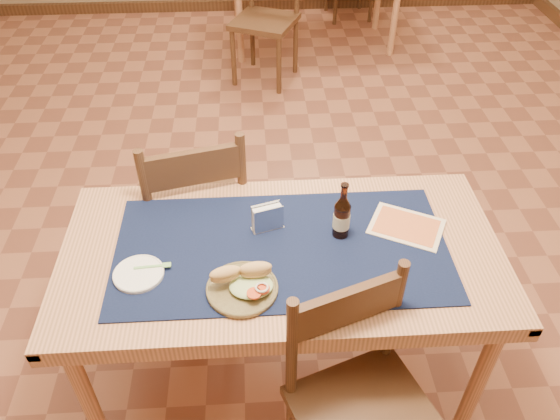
{
  "coord_description": "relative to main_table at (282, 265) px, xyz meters",
  "views": [
    {
      "loc": [
        -0.09,
        -2.19,
        2.15
      ],
      "look_at": [
        0.0,
        -0.7,
        0.85
      ],
      "focal_mm": 35.0,
      "sensor_mm": 36.0,
      "label": 1
    }
  ],
  "objects": [
    {
      "name": "main_table",
      "position": [
        0.0,
        0.0,
        0.0
      ],
      "size": [
        1.6,
        0.8,
        0.75
      ],
      "color": "tan",
      "rests_on": "ground"
    },
    {
      "name": "placemat",
      "position": [
        0.0,
        0.0,
        0.09
      ],
      "size": [
        1.2,
        0.6,
        0.01
      ],
      "primitive_type": "cube",
      "color": "#0F1737",
      "rests_on": "main_table"
    },
    {
      "name": "baseboard",
      "position": [
        0.0,
        0.8,
        -0.62
      ],
      "size": [
        6.0,
        7.0,
        0.1
      ],
      "color": "#462B19",
      "rests_on": "ground"
    },
    {
      "name": "chair_main_far",
      "position": [
        -0.37,
        0.51,
        -0.15
      ],
      "size": [
        0.55,
        0.55,
        0.99
      ],
      "color": "#462B19",
      "rests_on": "ground"
    },
    {
      "name": "chair_main_near",
      "position": [
        0.23,
        -0.48,
        -0.18
      ],
      "size": [
        0.56,
        0.56,
        0.94
      ],
      "color": "#462B19",
      "rests_on": "ground"
    },
    {
      "name": "chair_back_near",
      "position": [
        0.06,
        2.79,
        -0.16
      ],
      "size": [
        0.59,
        0.59,
        0.97
      ],
      "color": "#462B19",
      "rests_on": "ground"
    },
    {
      "name": "sandwich_plate",
      "position": [
        -0.14,
        -0.19,
        0.11
      ],
      "size": [
        0.24,
        0.24,
        0.09
      ],
      "color": "brown",
      "rests_on": "placemat"
    },
    {
      "name": "side_plate",
      "position": [
        -0.5,
        -0.1,
        0.1
      ],
      "size": [
        0.17,
        0.17,
        0.01
      ],
      "color": "white",
      "rests_on": "placemat"
    },
    {
      "name": "fork",
      "position": [
        -0.44,
        -0.08,
        0.1
      ],
      "size": [
        0.13,
        0.03,
        0.0
      ],
      "color": "#77BE68",
      "rests_on": "side_plate"
    },
    {
      "name": "beer_bottle",
      "position": [
        0.22,
        0.06,
        0.17
      ],
      "size": [
        0.06,
        0.06,
        0.23
      ],
      "color": "#441D0C",
      "rests_on": "placemat"
    },
    {
      "name": "napkin_holder",
      "position": [
        -0.05,
        0.11,
        0.14
      ],
      "size": [
        0.13,
        0.08,
        0.11
      ],
      "color": "silver",
      "rests_on": "placemat"
    },
    {
      "name": "menu_card",
      "position": [
        0.48,
        0.08,
        0.09
      ],
      "size": [
        0.32,
        0.29,
        0.01
      ],
      "color": "beige",
      "rests_on": "placemat"
    }
  ]
}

